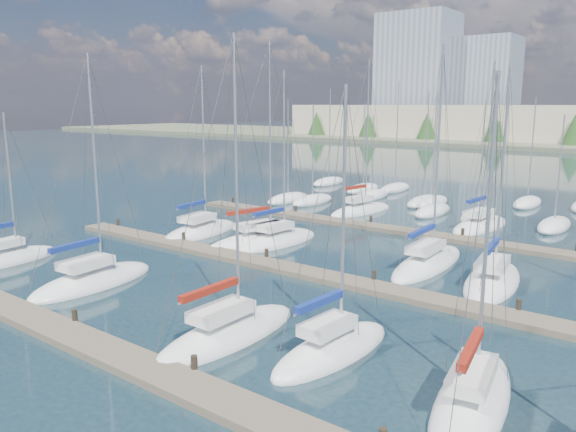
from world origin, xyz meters
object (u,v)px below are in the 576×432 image
Objects in this scene: sailboat_k at (428,263)px; sailboat_p at (480,226)px; sailboat_n at (361,210)px; sailboat_a at (9,260)px; sailboat_e at (332,350)px; sailboat_h at (201,231)px; sailboat_f at (472,400)px; sailboat_j at (278,241)px; sailboat_d at (228,334)px; sailboat_l at (492,281)px; sailboat_i at (262,239)px; sailboat_c at (93,281)px.

sailboat_k is 13.41m from sailboat_p.
sailboat_n reaches higher than sailboat_a.
sailboat_a is (-24.34, -1.32, -0.01)m from sailboat_e.
sailboat_f is at bearing -33.37° from sailboat_h.
sailboat_j is 0.93× the size of sailboat_p.
sailboat_f is at bearing 4.95° from sailboat_d.
sailboat_h is 23.94m from sailboat_e.
sailboat_f is 0.92× the size of sailboat_l.
sailboat_d is 19.76m from sailboat_a.
sailboat_n is 1.08× the size of sailboat_h.
sailboat_a is at bearing -109.00° from sailboat_i.
sailboat_d is (10.20, -14.50, -0.01)m from sailboat_i.
sailboat_i is 1.47× the size of sailboat_a.
sailboat_p is 1.04× the size of sailboat_d.
sailboat_l is at bearing 95.67° from sailboat_f.
sailboat_n is 28.51m from sailboat_c.
sailboat_a is at bearing -120.68° from sailboat_p.
sailboat_n is 22.43m from sailboat_l.
sailboat_i reaches higher than sailboat_n.
sailboat_j is 1.28× the size of sailboat_a.
sailboat_p is 28.23m from sailboat_e.
sailboat_j is 0.87× the size of sailboat_i.
sailboat_j reaches higher than sailboat_f.
sailboat_h is 5.83m from sailboat_i.
sailboat_e is at bearing -83.69° from sailboat_k.
sailboat_k is 14.83m from sailboat_e.
sailboat_f is at bearing -63.70° from sailboat_k.
sailboat_i is 17.73m from sailboat_d.
sailboat_d is at bearing -55.21° from sailboat_j.
sailboat_p reaches higher than sailboat_l.
sailboat_p is 1.05× the size of sailboat_c.
sailboat_a is at bearing -172.64° from sailboat_e.
sailboat_h is at bearing -166.16° from sailboat_j.
sailboat_c is 23.08m from sailboat_l.
sailboat_j is 24.11m from sailboat_f.
sailboat_i is 17.08m from sailboat_l.
sailboat_p is 1.23× the size of sailboat_e.
sailboat_n is 1.03× the size of sailboat_k.
sailboat_a is 8.33m from sailboat_c.
sailboat_j is 14.41m from sailboat_n.
sailboat_j is 17.43m from sailboat_d.
sailboat_f is 6.06m from sailboat_e.
sailboat_k reaches higher than sailboat_j.
sailboat_h is at bearing -132.63° from sailboat_p.
sailboat_l reaches higher than sailboat_a.
sailboat_f is at bearing -66.85° from sailboat_p.
sailboat_l is at bearing 65.13° from sailboat_d.
sailboat_h is 21.04m from sailboat_d.
sailboat_e is at bearing -26.97° from sailboat_i.
sailboat_j reaches higher than sailboat_l.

